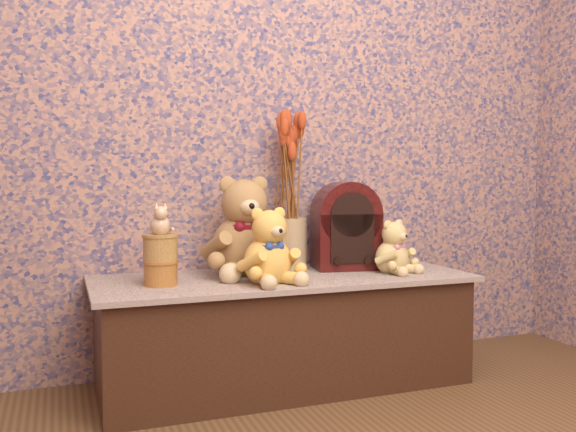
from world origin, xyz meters
The scene contains 10 objects.
display_shelf centered at (0.00, 1.22, 0.22)m, with size 1.48×0.58×0.43m, color #34476A.
teddy_large centered at (-0.14, 1.31, 0.64)m, with size 0.33×0.40×0.42m, color olive, non-canonical shape.
teddy_medium centered at (-0.11, 1.09, 0.58)m, with size 0.24×0.28×0.30m, color gold, non-canonical shape.
teddy_small centered at (0.44, 1.15, 0.55)m, with size 0.18×0.22×0.23m, color #DFC369, non-canonical shape.
cathedral_radio centered at (0.31, 1.31, 0.62)m, with size 0.27×0.19×0.37m, color #35090A, non-canonical shape.
ceramic_vase centered at (0.09, 1.36, 0.54)m, with size 0.13×0.13×0.22m, color tan.
dried_stalks centered at (0.09, 1.36, 0.85)m, with size 0.21×0.21×0.39m, color #B8401D, non-canonical shape.
biscuit_tin_lower centered at (-0.49, 1.18, 0.48)m, with size 0.12×0.12×0.09m, color gold.
biscuit_tin_upper centered at (-0.49, 1.18, 0.57)m, with size 0.12×0.12×0.10m, color #D0BD5B.
cat_figurine centered at (-0.49, 1.18, 0.68)m, with size 0.09×0.09×0.12m, color silver, non-canonical shape.
Camera 1 is at (-0.83, -1.04, 0.83)m, focal length 38.41 mm.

